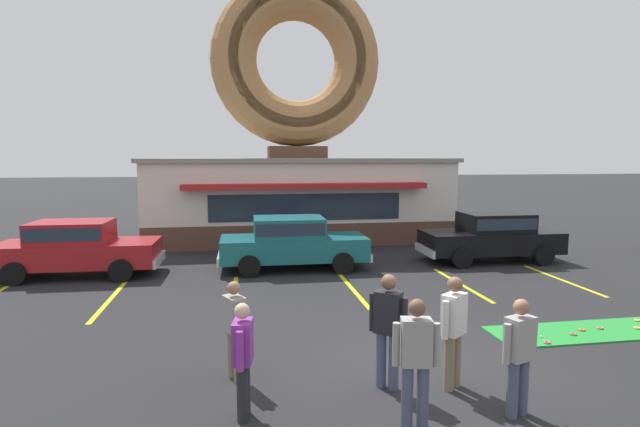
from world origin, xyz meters
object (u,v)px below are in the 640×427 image
golf_ball (541,336)px  pedestrian_clipboard_woman (243,356)px  pedestrian_crossing_woman (234,326)px  pedestrian_leather_jacket_man (416,357)px  trash_bin (477,231)px  car_red (76,246)px  car_teal (292,241)px  pedestrian_blue_sweater_man (388,325)px  car_black (492,235)px  pedestrian_beanie_man (454,327)px  pedestrian_hooded_kid (519,352)px

golf_ball → pedestrian_clipboard_woman: bearing=-160.7°
golf_ball → pedestrian_crossing_woman: (-5.71, -0.77, 0.80)m
pedestrian_leather_jacket_man → trash_bin: bearing=60.2°
car_red → car_teal: same height
car_teal → pedestrian_clipboard_woman: 8.77m
car_red → golf_ball: bearing=-33.4°
car_red → pedestrian_blue_sweater_man: 10.63m
car_black → pedestrian_clipboard_woman: car_black is taller
car_teal → pedestrian_blue_sweater_man: bearing=-86.2°
pedestrian_blue_sweater_man → pedestrian_leather_jacket_man: 1.09m
trash_bin → pedestrian_beanie_man: bearing=-118.3°
pedestrian_leather_jacket_man → pedestrian_hooded_kid: bearing=2.1°
pedestrian_crossing_woman → trash_bin: bearing=48.8°
car_teal → pedestrian_leather_jacket_man: (0.56, -9.21, 0.06)m
car_red → trash_bin: size_ratio=4.71×
car_teal → pedestrian_crossing_woman: size_ratio=2.95×
pedestrian_hooded_kid → car_red: bearing=131.7°
pedestrian_beanie_man → pedestrian_crossing_woman: bearing=165.3°
pedestrian_leather_jacket_man → trash_bin: (7.20, 12.57, -0.43)m
car_red → trash_bin: bearing=13.2°
car_teal → trash_bin: (7.76, 3.36, -0.37)m
golf_ball → pedestrian_leather_jacket_man: size_ratio=0.03×
pedestrian_leather_jacket_man → pedestrian_beanie_man: bearing=45.2°
pedestrian_blue_sweater_man → trash_bin: pedestrian_blue_sweater_man is taller
car_red → pedestrian_crossing_woman: car_red is taller
car_black → pedestrian_crossing_woman: 11.20m
pedestrian_crossing_woman → pedestrian_leather_jacket_man: bearing=-38.1°
car_red → pedestrian_blue_sweater_man: size_ratio=2.65×
car_red → pedestrian_hooded_kid: (8.22, -9.25, 0.00)m
car_black → trash_bin: (1.14, 3.28, -0.37)m
pedestrian_blue_sweater_man → trash_bin: (7.22, 11.48, -0.47)m
car_red → pedestrian_crossing_woman: (4.51, -7.52, -0.02)m
pedestrian_beanie_man → pedestrian_crossing_woman: pedestrian_beanie_man is taller
pedestrian_clipboard_woman → pedestrian_beanie_man: size_ratio=0.92×
car_red → pedestrian_leather_jacket_man: (6.77, -9.30, 0.06)m
pedestrian_leather_jacket_man → pedestrian_crossing_woman: pedestrian_leather_jacket_man is taller
car_teal → car_red: bearing=179.2°
golf_ball → pedestrian_hooded_kid: bearing=-128.8°
pedestrian_clipboard_woman → car_red: bearing=118.0°
trash_bin → pedestrian_crossing_woman: bearing=-131.2°
pedestrian_leather_jacket_man → car_red: bearing=126.1°
pedestrian_blue_sweater_man → pedestrian_beanie_man: size_ratio=1.02×
pedestrian_leather_jacket_man → pedestrian_clipboard_woman: size_ratio=1.08×
pedestrian_beanie_man → car_black: bearing=58.5°
pedestrian_clipboard_woman → pedestrian_crossing_woman: pedestrian_clipboard_woman is taller
pedestrian_clipboard_woman → car_black: bearing=46.7°
car_black → pedestrian_blue_sweater_man: (-6.08, -8.19, 0.09)m
pedestrian_blue_sweater_man → pedestrian_hooded_kid: bearing=-35.2°
pedestrian_blue_sweater_man → pedestrian_hooded_kid: pedestrian_blue_sweater_man is taller
pedestrian_clipboard_woman → trash_bin: 15.20m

